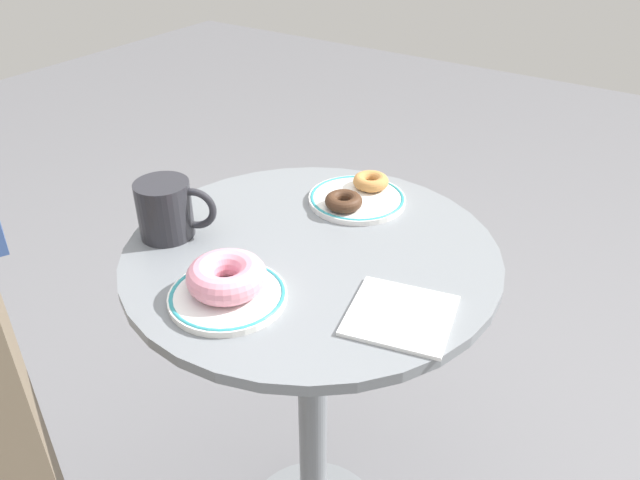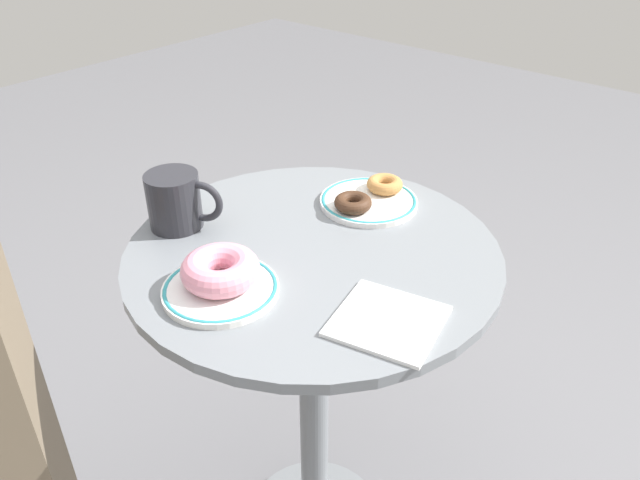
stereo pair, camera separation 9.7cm
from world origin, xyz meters
The scene contains 8 objects.
cafe_table centered at (0.00, 0.00, 0.51)m, with size 0.61×0.61×0.74m.
plate_left centered at (-0.18, 0.02, 0.75)m, with size 0.17×0.17×0.01m.
plate_right centered at (0.18, 0.02, 0.75)m, with size 0.18×0.18×0.01m.
donut_pink_frosted centered at (-0.17, 0.03, 0.77)m, with size 0.12×0.12×0.04m, color pink.
donut_old_fashioned centered at (0.22, 0.02, 0.76)m, with size 0.07×0.07×0.02m, color #BC7F42.
donut_chocolate centered at (0.13, 0.02, 0.76)m, with size 0.07×0.07×0.02m, color #422819.
paper_napkin centered at (-0.07, -0.20, 0.74)m, with size 0.14×0.14×0.01m, color white.
coffee_mug centered at (-0.09, 0.22, 0.79)m, with size 0.09×0.13×0.10m.
Camera 1 is at (-0.69, -0.48, 1.29)m, focal length 34.99 mm.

